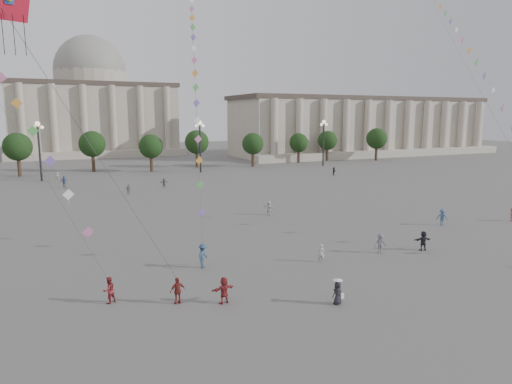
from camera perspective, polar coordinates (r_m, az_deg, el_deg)
name	(u,v)px	position (r m, az deg, el deg)	size (l,w,h in m)	color
ground	(330,323)	(27.22, 9.23, -15.91)	(360.00, 360.00, 0.00)	#5E5B58
hall_east	(364,126)	(144.77, 13.29, 8.00)	(84.00, 26.22, 17.20)	#A89E8C
hall_central	(93,107)	(150.16, -19.73, 9.96)	(48.30, 34.30, 35.50)	#A89E8C
tree_row	(119,146)	(99.45, -16.72, 5.52)	(137.12, 5.12, 8.00)	#3A2C1D
lamp_post_mid_west	(39,140)	(90.37, -25.53, 5.88)	(2.00, 0.90, 10.65)	#262628
lamp_post_mid_east	(200,137)	(94.90, -7.01, 6.86)	(2.00, 0.90, 10.65)	#262628
lamp_post_far_east	(324,134)	(107.91, 8.45, 7.14)	(2.00, 0.90, 10.65)	#262628
person_crowd_0	(64,182)	(80.96, -22.88, 1.19)	(1.12, 0.47, 1.91)	#395180
person_crowd_3	(423,241)	(42.56, 20.17, -5.74)	(1.59, 0.51, 1.72)	black
person_crowd_4	(58,177)	(88.94, -23.55, 1.76)	(1.57, 0.50, 1.70)	silver
person_crowd_6	(380,243)	(40.59, 15.28, -6.22)	(1.11, 0.64, 1.72)	#5E5F63
person_crowd_7	(269,208)	(53.98, 1.64, -2.00)	(1.58, 0.50, 1.71)	silver
person_crowd_8	(512,215)	(58.29, 29.40, -2.49)	(0.97, 0.56, 1.50)	#973429
person_crowd_9	(334,171)	(91.33, 9.70, 2.58)	(1.51, 0.48, 1.63)	black
person_crowd_12	(164,183)	(76.28, -11.42, 1.14)	(1.43, 0.46, 1.54)	slate
person_crowd_13	(321,253)	(37.32, 8.13, -7.55)	(0.54, 0.35, 1.48)	#B2B2AE
person_crowd_14	(442,217)	(52.80, 22.24, -2.93)	(1.16, 0.67, 1.79)	#395881
person_crowd_16	(128,190)	(70.52, -15.67, 0.30)	(0.90, 0.37, 1.53)	slate
tourist_0	(178,291)	(29.51, -9.76, -12.06)	(0.99, 0.41, 1.70)	maroon
tourist_2	(224,290)	(29.23, -4.02, -12.15)	(1.58, 0.50, 1.70)	maroon
kite_flyer_0	(109,290)	(30.62, -17.90, -11.58)	(0.82, 0.64, 1.70)	maroon
kite_flyer_1	(203,256)	(35.70, -6.64, -7.93)	(1.25, 0.72, 1.94)	navy
hat_person	(338,292)	(29.48, 10.17, -12.18)	(0.81, 0.61, 1.69)	black
dragon_kite	(5,27)	(22.21, -28.91, 17.62)	(5.20, 3.07, 17.22)	red
kite_train_mid	(191,3)	(65.00, -8.09, 22.34)	(16.06, 53.02, 72.24)	#3F3F3F
kite_train_east	(456,35)	(69.50, 23.76, 17.49)	(28.76, 47.61, 68.67)	#3F3F3F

